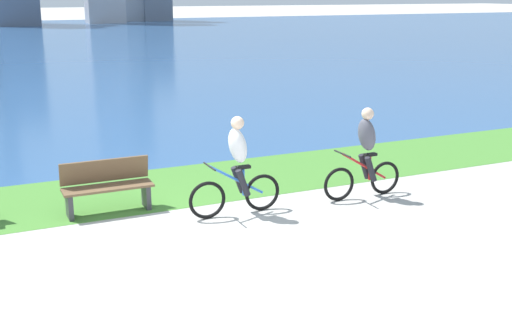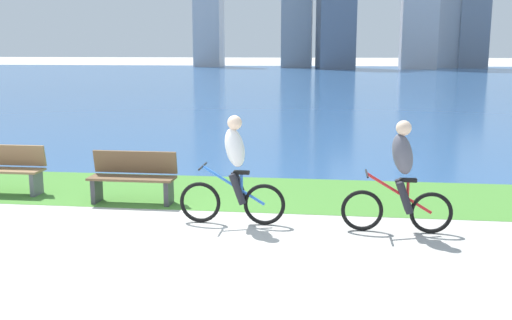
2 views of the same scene
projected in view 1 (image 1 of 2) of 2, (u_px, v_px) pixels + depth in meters
name	position (u px, v px, depth m)	size (l,w,h in m)	color
ground_plane	(180.00, 248.00, 9.30)	(300.00, 300.00, 0.00)	#B2AFA8
grass_strip_bayside	(131.00, 192.00, 11.91)	(120.00, 2.66, 0.01)	#478433
bay_water_surface	(1.00, 43.00, 46.35)	(300.00, 75.77, 0.00)	#2D568C
cyclist_lead	(237.00, 166.00, 10.50)	(1.64, 0.52, 1.68)	black
cyclist_trailing	(365.00, 153.00, 11.40)	(1.61, 0.52, 1.66)	black
bench_far_along_path	(107.00, 186.00, 10.72)	(1.50, 0.47, 0.90)	brown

